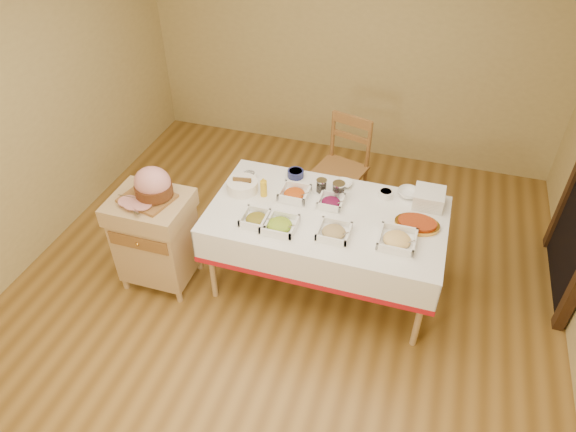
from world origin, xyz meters
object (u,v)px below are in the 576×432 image
object	(u,v)px
butcher_cart	(155,236)
preserve_jar_left	(321,186)
ham_on_board	(152,186)
dining_table	(326,229)
brass_platter	(417,224)
plate_stack	(429,198)
bread_basket	(242,186)
mustard_bottle	(264,188)
preserve_jar_right	(338,190)
dining_chair	(342,167)

from	to	relation	value
butcher_cart	preserve_jar_left	xyz separation A→B (m)	(1.21, 0.63, 0.33)
butcher_cart	ham_on_board	size ratio (longest dim) A/B	2.12
dining_table	brass_platter	xyz separation A→B (m)	(0.68, 0.06, 0.18)
ham_on_board	plate_stack	distance (m)	2.13
dining_table	bread_basket	bearing A→B (deg)	173.63
ham_on_board	brass_platter	bearing A→B (deg)	11.21
brass_platter	preserve_jar_left	bearing A→B (deg)	165.29
mustard_bottle	preserve_jar_left	bearing A→B (deg)	24.73
preserve_jar_left	mustard_bottle	world-z (taller)	mustard_bottle
dining_table	preserve_jar_right	size ratio (longest dim) A/B	14.00
dining_chair	preserve_jar_left	bearing A→B (deg)	-91.03
dining_chair	preserve_jar_right	distance (m)	0.86
butcher_cart	ham_on_board	xyz separation A→B (m)	(0.04, 0.03, 0.48)
ham_on_board	preserve_jar_right	world-z (taller)	ham_on_board
mustard_bottle	brass_platter	xyz separation A→B (m)	(1.22, -0.01, -0.06)
ham_on_board	dining_table	bearing A→B (deg)	14.50
dining_table	preserve_jar_left	distance (m)	0.36
preserve_jar_right	bread_basket	size ratio (longest dim) A/B	0.51
dining_table	brass_platter	distance (m)	0.70
preserve_jar_left	preserve_jar_right	bearing A→B (deg)	-10.69
dining_table	mustard_bottle	distance (m)	0.59
mustard_bottle	plate_stack	size ratio (longest dim) A/B	0.75
preserve_jar_right	bread_basket	bearing A→B (deg)	-168.42
bread_basket	brass_platter	xyz separation A→B (m)	(1.41, -0.02, -0.03)
butcher_cart	mustard_bottle	world-z (taller)	mustard_bottle
ham_on_board	bread_basket	xyz separation A→B (m)	(0.56, 0.41, -0.16)
dining_chair	plate_stack	size ratio (longest dim) A/B	4.26
preserve_jar_right	mustard_bottle	xyz separation A→B (m)	(-0.57, -0.17, 0.02)
dining_table	ham_on_board	xyz separation A→B (m)	(-1.29, -0.33, 0.37)
dining_table	dining_chair	bearing A→B (deg)	95.63
ham_on_board	preserve_jar_right	bearing A→B (deg)	23.35
dining_table	plate_stack	size ratio (longest dim) A/B	7.85
preserve_jar_left	plate_stack	world-z (taller)	plate_stack
preserve_jar_left	preserve_jar_right	world-z (taller)	preserve_jar_right
brass_platter	dining_chair	bearing A→B (deg)	128.76
mustard_bottle	bread_basket	bearing A→B (deg)	176.21
ham_on_board	plate_stack	xyz separation A→B (m)	(2.02, 0.68, -0.14)
preserve_jar_right	brass_platter	xyz separation A→B (m)	(0.65, -0.18, -0.04)
preserve_jar_right	plate_stack	world-z (taller)	preserve_jar_right
dining_table	plate_stack	bearing A→B (deg)	25.49
bread_basket	plate_stack	distance (m)	1.48
dining_chair	dining_table	bearing A→B (deg)	-84.37
dining_table	brass_platter	bearing A→B (deg)	4.75
dining_chair	butcher_cart	bearing A→B (deg)	-131.41
dining_table	dining_chair	distance (m)	1.04
ham_on_board	preserve_jar_left	xyz separation A→B (m)	(1.17, 0.60, -0.16)
preserve_jar_left	bread_basket	bearing A→B (deg)	-163.33
butcher_cart	preserve_jar_right	distance (m)	1.53
butcher_cart	dining_chair	size ratio (longest dim) A/B	0.86
dining_table	butcher_cart	xyz separation A→B (m)	(-1.33, -0.37, -0.11)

